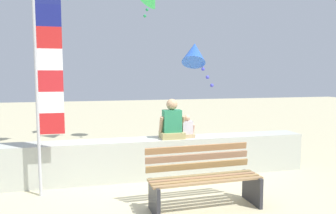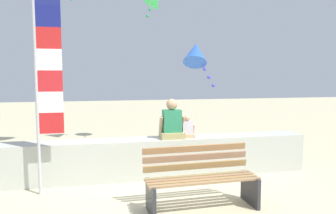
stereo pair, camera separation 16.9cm
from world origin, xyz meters
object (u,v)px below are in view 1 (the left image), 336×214
park_bench (203,179)px  kite_blue (194,53)px  person_adult (172,123)px  person_child (187,129)px  flag_banner (45,71)px

park_bench → kite_blue: bearing=74.9°
person_adult → person_child: bearing=0.1°
person_child → park_bench: bearing=-98.1°
flag_banner → kite_blue: (2.95, 1.46, 0.43)m
person_child → flag_banner: flag_banner is taller
park_bench → person_adult: size_ratio=2.21×
person_child → person_adult: bearing=-179.9°
person_adult → kite_blue: 1.86m
person_adult → flag_banner: flag_banner is taller
flag_banner → kite_blue: 3.32m
park_bench → kite_blue: size_ratio=1.51×
person_adult → person_child: size_ratio=1.69×
person_child → flag_banner: 2.77m
flag_banner → kite_blue: bearing=26.3°
kite_blue → flag_banner: bearing=-153.7°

